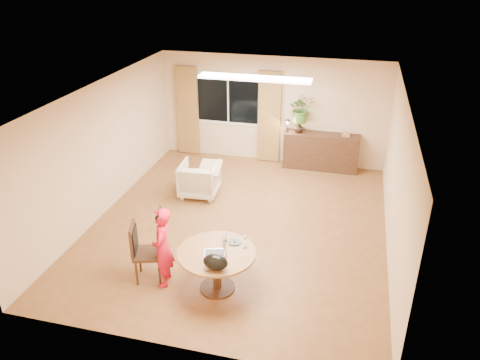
# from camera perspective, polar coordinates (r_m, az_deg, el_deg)

# --- Properties ---
(floor) EXTENTS (6.50, 6.50, 0.00)m
(floor) POSITION_cam_1_polar(r_m,az_deg,el_deg) (9.10, -0.09, -5.40)
(floor) COLOR brown
(floor) RESTS_ON ground
(ceiling) EXTENTS (6.50, 6.50, 0.00)m
(ceiling) POSITION_cam_1_polar(r_m,az_deg,el_deg) (8.06, -0.11, 10.59)
(ceiling) COLOR white
(ceiling) RESTS_ON wall_back
(wall_back) EXTENTS (5.50, 0.00, 5.50)m
(wall_back) POSITION_cam_1_polar(r_m,az_deg,el_deg) (11.48, 3.95, 8.49)
(wall_back) COLOR #D5B38A
(wall_back) RESTS_ON floor
(wall_left) EXTENTS (0.00, 6.50, 6.50)m
(wall_left) POSITION_cam_1_polar(r_m,az_deg,el_deg) (9.50, -16.42, 3.67)
(wall_left) COLOR #D5B38A
(wall_left) RESTS_ON floor
(wall_right) EXTENTS (0.00, 6.50, 6.50)m
(wall_right) POSITION_cam_1_polar(r_m,az_deg,el_deg) (8.32, 18.58, 0.12)
(wall_right) COLOR #D5B38A
(wall_right) RESTS_ON floor
(window) EXTENTS (1.70, 0.03, 1.30)m
(window) POSITION_cam_1_polar(r_m,az_deg,el_deg) (11.64, -1.45, 9.81)
(window) COLOR white
(window) RESTS_ON wall_back
(curtain_left) EXTENTS (0.55, 0.08, 2.25)m
(curtain_left) POSITION_cam_1_polar(r_m,az_deg,el_deg) (11.98, -6.42, 8.37)
(curtain_left) COLOR brown
(curtain_left) RESTS_ON wall_back
(curtain_right) EXTENTS (0.55, 0.08, 2.25)m
(curtain_right) POSITION_cam_1_polar(r_m,az_deg,el_deg) (11.44, 3.59, 7.63)
(curtain_right) COLOR brown
(curtain_right) RESTS_ON wall_back
(ceiling_panel) EXTENTS (2.20, 0.35, 0.05)m
(ceiling_panel) POSITION_cam_1_polar(r_m,az_deg,el_deg) (9.20, 1.78, 12.30)
(ceiling_panel) COLOR white
(ceiling_panel) RESTS_ON ceiling
(dining_table) EXTENTS (1.20, 1.20, 0.68)m
(dining_table) POSITION_cam_1_polar(r_m,az_deg,el_deg) (7.21, -2.86, -9.70)
(dining_table) COLOR brown
(dining_table) RESTS_ON floor
(dining_chair) EXTENTS (0.59, 0.56, 1.00)m
(dining_chair) POSITION_cam_1_polar(r_m,az_deg,el_deg) (7.58, -11.16, -8.58)
(dining_chair) COLOR black
(dining_chair) RESTS_ON floor
(child) EXTENTS (0.54, 0.41, 1.33)m
(child) POSITION_cam_1_polar(r_m,az_deg,el_deg) (7.35, -9.41, -8.11)
(child) COLOR red
(child) RESTS_ON floor
(laptop) EXTENTS (0.39, 0.31, 0.22)m
(laptop) POSITION_cam_1_polar(r_m,az_deg,el_deg) (7.04, -3.13, -8.15)
(laptop) COLOR #B7B7BC
(laptop) RESTS_ON dining_table
(tumbler) EXTENTS (0.09, 0.09, 0.11)m
(tumbler) POSITION_cam_1_polar(r_m,az_deg,el_deg) (7.34, -1.93, -7.06)
(tumbler) COLOR white
(tumbler) RESTS_ON dining_table
(wine_glass) EXTENTS (0.07, 0.07, 0.20)m
(wine_glass) POSITION_cam_1_polar(r_m,az_deg,el_deg) (7.17, 0.61, -7.54)
(wine_glass) COLOR white
(wine_glass) RESTS_ON dining_table
(pot_lid) EXTENTS (0.22, 0.22, 0.04)m
(pot_lid) POSITION_cam_1_polar(r_m,az_deg,el_deg) (7.32, -0.66, -7.52)
(pot_lid) COLOR white
(pot_lid) RESTS_ON dining_table
(handbag) EXTENTS (0.40, 0.29, 0.24)m
(handbag) POSITION_cam_1_polar(r_m,az_deg,el_deg) (6.71, -3.01, -9.97)
(handbag) COLOR black
(handbag) RESTS_ON dining_table
(armchair) EXTENTS (0.84, 0.86, 0.74)m
(armchair) POSITION_cam_1_polar(r_m,az_deg,el_deg) (10.05, -4.96, 0.11)
(armchair) COLOR beige
(armchair) RESTS_ON floor
(throw) EXTENTS (0.49, 0.58, 0.03)m
(throw) POSITION_cam_1_polar(r_m,az_deg,el_deg) (9.80, -3.67, 1.93)
(throw) COLOR beige
(throw) RESTS_ON armchair
(sideboard) EXTENTS (1.77, 0.43, 0.88)m
(sideboard) POSITION_cam_1_polar(r_m,az_deg,el_deg) (11.40, 9.84, 3.45)
(sideboard) COLOR black
(sideboard) RESTS_ON floor
(vase) EXTENTS (0.25, 0.25, 0.25)m
(vase) POSITION_cam_1_polar(r_m,az_deg,el_deg) (11.25, 7.15, 6.41)
(vase) COLOR black
(vase) RESTS_ON sideboard
(bouquet) EXTENTS (0.73, 0.68, 0.66)m
(bouquet) POSITION_cam_1_polar(r_m,az_deg,el_deg) (11.10, 7.51, 8.60)
(bouquet) COLOR #316626
(bouquet) RESTS_ON vase
(book_stack) EXTENTS (0.22, 0.19, 0.08)m
(book_stack) POSITION_cam_1_polar(r_m,az_deg,el_deg) (11.21, 12.79, 5.42)
(book_stack) COLOR #8D6748
(book_stack) RESTS_ON sideboard
(desk_lamp) EXTENTS (0.15, 0.15, 0.31)m
(desk_lamp) POSITION_cam_1_polar(r_m,az_deg,el_deg) (11.22, 5.79, 6.60)
(desk_lamp) COLOR black
(desk_lamp) RESTS_ON sideboard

